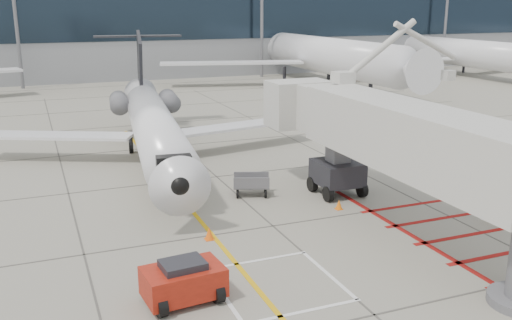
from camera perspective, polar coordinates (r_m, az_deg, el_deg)
name	(u,v)px	position (r m, az deg, el deg)	size (l,w,h in m)	color
ground_plane	(315,263)	(21.86, 5.94, -10.22)	(260.00, 260.00, 0.00)	gray
regional_jet	(156,110)	(32.83, -9.94, 4.98)	(22.08, 27.84, 7.30)	white
jet_bridge	(410,151)	(23.95, 15.18, 0.90)	(8.65, 18.26, 7.30)	beige
pushback_tug	(183,280)	(19.04, -7.28, -11.82)	(2.55, 1.60, 1.49)	#A51F10
baggage_cart	(251,185)	(28.92, -0.46, -2.47)	(1.79, 1.13, 1.13)	#59585D
cone_nose	(209,233)	(23.76, -4.70, -7.33)	(0.38, 0.38, 0.53)	#FF5E0D
cone_side	(339,205)	(27.35, 8.29, -4.43)	(0.33, 0.33, 0.46)	orange
terminal_building	(160,21)	(89.54, -9.56, 13.53)	(180.00, 28.00, 14.00)	gray
terminal_glass_band	(184,16)	(75.87, -7.22, 14.10)	(180.00, 0.10, 6.00)	black
bg_aircraft_c	(316,31)	(71.62, 6.00, 12.73)	(37.93, 42.14, 12.64)	silver
bg_aircraft_d	(460,35)	(84.25, 19.76, 11.71)	(32.73, 36.36, 10.91)	silver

